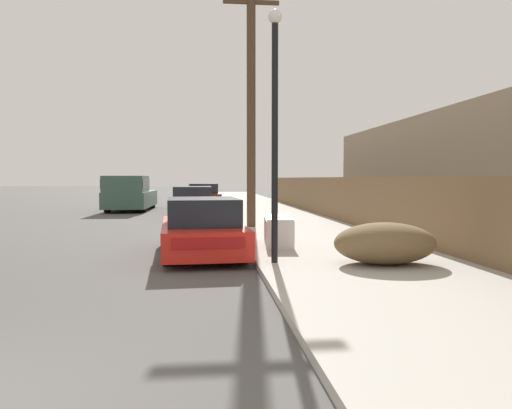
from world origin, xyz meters
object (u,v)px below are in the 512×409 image
object	(u,v)px
car_parked_mid	(193,203)
discarded_fridge	(278,231)
utility_pole	(251,99)
street_lamp	(275,117)
parked_sports_car_red	(202,229)
brush_pile	(385,243)
pickup_truck	(129,194)
car_parked_far	(203,196)

from	to	relation	value
car_parked_mid	discarded_fridge	bearing A→B (deg)	-78.64
discarded_fridge	utility_pole	distance (m)	5.85
car_parked_mid	street_lamp	xyz separation A→B (m)	(1.82, -12.89, 2.19)
parked_sports_car_red	brush_pile	distance (m)	4.00
parked_sports_car_red	street_lamp	size ratio (longest dim) A/B	0.94
car_parked_mid	pickup_truck	world-z (taller)	pickup_truck
brush_pile	car_parked_far	bearing A→B (deg)	99.54
pickup_truck	parked_sports_car_red	bearing A→B (deg)	105.09
street_lamp	discarded_fridge	bearing A→B (deg)	80.04
street_lamp	pickup_truck	bearing A→B (deg)	106.76
car_parked_far	utility_pole	size ratio (longest dim) A/B	0.60
parked_sports_car_red	utility_pole	xyz separation A→B (m)	(1.57, 5.18, 3.66)
parked_sports_car_red	street_lamp	world-z (taller)	street_lamp
discarded_fridge	pickup_truck	bearing A→B (deg)	116.14
street_lamp	parked_sports_car_red	bearing A→B (deg)	126.81
discarded_fridge	brush_pile	distance (m)	3.29
pickup_truck	brush_pile	world-z (taller)	pickup_truck
parked_sports_car_red	pickup_truck	bearing A→B (deg)	100.27
car_parked_mid	brush_pile	world-z (taller)	car_parked_mid
brush_pile	car_parked_mid	bearing A→B (deg)	106.04
brush_pile	parked_sports_car_red	bearing A→B (deg)	147.02
utility_pole	brush_pile	size ratio (longest dim) A/B	4.23
parked_sports_car_red	street_lamp	bearing A→B (deg)	-56.86
parked_sports_car_red	car_parked_far	xyz separation A→B (m)	(-0.05, 18.09, 0.08)
parked_sports_car_red	brush_pile	size ratio (longest dim) A/B	2.30
discarded_fridge	utility_pole	xyz separation A→B (m)	(-0.23, 4.45, 3.79)
brush_pile	pickup_truck	bearing A→B (deg)	112.24
discarded_fridge	car_parked_mid	xyz separation A→B (m)	(-2.26, 10.35, 0.18)
car_parked_mid	car_parked_far	world-z (taller)	car_parked_far
car_parked_mid	car_parked_far	bearing A→B (deg)	85.73
discarded_fridge	pickup_truck	xyz separation A→B (m)	(-5.61, 14.62, 0.46)
discarded_fridge	utility_pole	size ratio (longest dim) A/B	0.23
utility_pole	pickup_truck	bearing A→B (deg)	117.92
utility_pole	car_parked_mid	bearing A→B (deg)	109.03
discarded_fridge	car_parked_far	world-z (taller)	car_parked_far
street_lamp	brush_pile	bearing A→B (deg)	-10.27
discarded_fridge	car_parked_far	bearing A→B (deg)	101.24
street_lamp	brush_pile	distance (m)	3.08
car_parked_far	discarded_fridge	bearing A→B (deg)	-86.95
car_parked_far	utility_pole	bearing A→B (deg)	-85.87
discarded_fridge	parked_sports_car_red	distance (m)	1.95
discarded_fridge	utility_pole	bearing A→B (deg)	98.08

